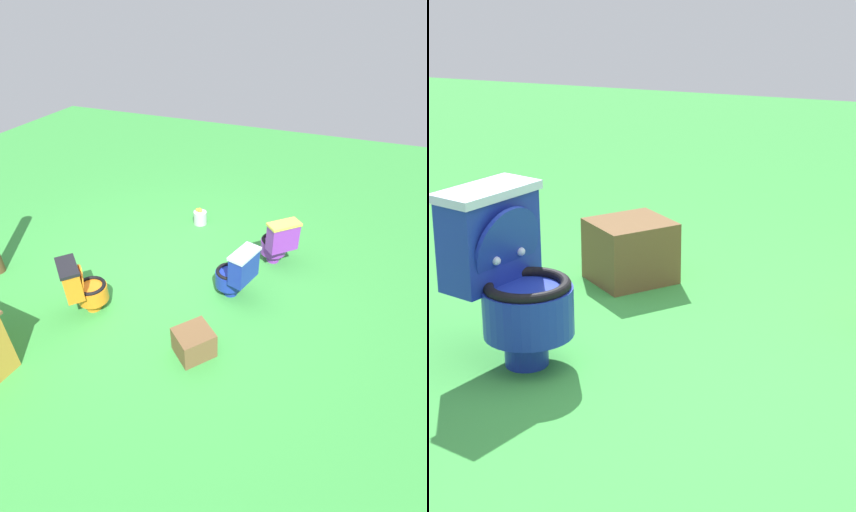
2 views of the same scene
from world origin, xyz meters
TOP-DOWN VIEW (x-y plane):
  - ground at (0.00, 0.00)m, footprint 14.00×14.00m
  - toilet_blue at (-1.03, -0.07)m, footprint 0.58×0.52m
  - toilet_orange at (0.58, 0.85)m, footprint 0.63×0.63m
  - toilet_purple at (-1.35, -0.95)m, footprint 0.63×0.63m
  - small_crate at (-0.92, 0.98)m, footprint 0.52×0.52m
  - lemon_bucket at (0.10, -1.58)m, footprint 0.22×0.22m

SIDE VIEW (x-z plane):
  - ground at x=0.00m, z-range 0.00..0.00m
  - lemon_bucket at x=0.10m, z-range -0.02..0.26m
  - small_crate at x=-0.92m, z-range 0.00..0.32m
  - toilet_blue at x=-1.03m, z-range 0.01..0.74m
  - toilet_orange at x=0.58m, z-range 0.01..0.74m
  - toilet_purple at x=-1.35m, z-range 0.01..0.74m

